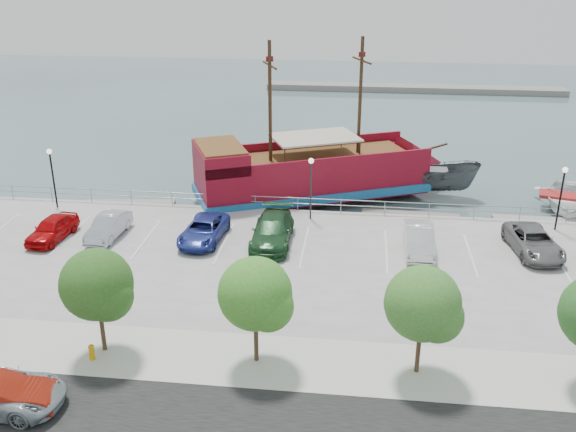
# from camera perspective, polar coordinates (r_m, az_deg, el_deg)

# --- Properties ---
(ground) EXTENTS (160.00, 160.00, 0.00)m
(ground) POSITION_cam_1_polar(r_m,az_deg,el_deg) (38.09, 1.15, -5.39)
(ground) COLOR #3A4E52
(sidewalk) EXTENTS (100.00, 4.00, 0.05)m
(sidewalk) POSITION_cam_1_polar(r_m,az_deg,el_deg) (29.09, -0.82, -12.83)
(sidewalk) COLOR beige
(sidewalk) RESTS_ON land_slab
(seawall_railing) EXTENTS (50.00, 0.06, 1.00)m
(seawall_railing) POSITION_cam_1_polar(r_m,az_deg,el_deg) (44.52, 2.15, 1.04)
(seawall_railing) COLOR gray
(seawall_railing) RESTS_ON land_slab
(far_shore) EXTENTS (40.00, 3.00, 0.80)m
(far_shore) POSITION_cam_1_polar(r_m,az_deg,el_deg) (90.45, 11.11, 11.06)
(far_shore) COLOR gray
(far_shore) RESTS_ON ground
(pirate_ship) EXTENTS (20.28, 13.00, 12.70)m
(pirate_ship) POSITION_cam_1_polar(r_m,az_deg,el_deg) (49.14, 3.70, 3.87)
(pirate_ship) COLOR maroon
(pirate_ship) RESTS_ON ground
(patrol_boat) EXTENTS (6.75, 2.61, 2.60)m
(patrol_boat) POSITION_cam_1_polar(r_m,az_deg,el_deg) (51.05, 12.93, 3.07)
(patrol_boat) COLOR #41464A
(patrol_boat) RESTS_ON ground
(speedboat) EXTENTS (6.45, 7.89, 1.43)m
(speedboat) POSITION_cam_1_polar(r_m,az_deg,el_deg) (51.58, 23.59, 1.21)
(speedboat) COLOR white
(speedboat) RESTS_ON ground
(dock_west) EXTENTS (6.85, 2.68, 0.38)m
(dock_west) POSITION_cam_1_polar(r_m,az_deg,el_deg) (49.22, -13.96, 0.85)
(dock_west) COLOR gray
(dock_west) RESTS_ON ground
(dock_mid) EXTENTS (7.00, 2.28, 0.40)m
(dock_mid) POSITION_cam_1_polar(r_m,az_deg,el_deg) (46.36, 10.83, -0.24)
(dock_mid) COLOR gray
(dock_mid) RESTS_ON ground
(dock_east) EXTENTS (7.16, 2.16, 0.41)m
(dock_east) POSITION_cam_1_polar(r_m,az_deg,el_deg) (48.02, 22.00, -0.72)
(dock_east) COLOR gray
(dock_east) RESTS_ON ground
(fire_hydrant) EXTENTS (0.28, 0.28, 0.81)m
(fire_hydrant) POSITION_cam_1_polar(r_m,az_deg,el_deg) (30.26, -17.05, -11.45)
(fire_hydrant) COLOR #D69509
(fire_hydrant) RESTS_ON sidewalk
(lamp_post_left) EXTENTS (0.36, 0.36, 4.28)m
(lamp_post_left) POSITION_cam_1_polar(r_m,az_deg,el_deg) (47.34, -20.27, 4.06)
(lamp_post_left) COLOR black
(lamp_post_left) RESTS_ON land_slab
(lamp_post_mid) EXTENTS (0.36, 0.36, 4.28)m
(lamp_post_mid) POSITION_cam_1_polar(r_m,az_deg,el_deg) (42.46, 2.05, 3.43)
(lamp_post_mid) COLOR black
(lamp_post_mid) RESTS_ON land_slab
(lamp_post_right) EXTENTS (0.36, 0.36, 4.28)m
(lamp_post_right) POSITION_cam_1_polar(r_m,az_deg,el_deg) (44.25, 23.19, 2.36)
(lamp_post_right) COLOR black
(lamp_post_right) RESTS_ON land_slab
(tree_c) EXTENTS (3.30, 3.20, 5.00)m
(tree_c) POSITION_cam_1_polar(r_m,az_deg,el_deg) (29.23, -16.42, -6.10)
(tree_c) COLOR #473321
(tree_c) RESTS_ON sidewalk
(tree_d) EXTENTS (3.30, 3.20, 5.00)m
(tree_d) POSITION_cam_1_polar(r_m,az_deg,el_deg) (27.37, -2.67, -7.18)
(tree_d) COLOR #473321
(tree_d) RESTS_ON sidewalk
(tree_e) EXTENTS (3.30, 3.20, 5.00)m
(tree_e) POSITION_cam_1_polar(r_m,az_deg,el_deg) (27.23, 12.18, -7.88)
(tree_e) COLOR #473321
(tree_e) RESTS_ON sidewalk
(parked_car_a) EXTENTS (2.18, 4.44, 1.46)m
(parked_car_a) POSITION_cam_1_polar(r_m,az_deg,el_deg) (42.78, -20.23, -1.05)
(parked_car_a) COLOR #AB0507
(parked_car_a) RESTS_ON land_slab
(parked_car_b) EXTENTS (1.79, 4.37, 1.41)m
(parked_car_b) POSITION_cam_1_polar(r_m,az_deg,el_deg) (42.05, -15.68, -0.90)
(parked_car_b) COLOR #9FA4AF
(parked_car_b) RESTS_ON land_slab
(parked_car_c) EXTENTS (2.65, 5.14, 1.39)m
(parked_car_c) POSITION_cam_1_polar(r_m,az_deg,el_deg) (40.32, -7.50, -1.27)
(parked_car_c) COLOR navy
(parked_car_c) RESTS_ON land_slab
(parked_car_d) EXTENTS (2.43, 5.81, 1.68)m
(parked_car_d) POSITION_cam_1_polar(r_m,az_deg,el_deg) (39.56, -1.40, -1.32)
(parked_car_d) COLOR #1E4825
(parked_car_d) RESTS_ON land_slab
(parked_car_f) EXTENTS (1.66, 4.76, 1.57)m
(parked_car_f) POSITION_cam_1_polar(r_m,az_deg,el_deg) (39.31, 11.58, -2.05)
(parked_car_f) COLOR silver
(parked_car_f) RESTS_ON land_slab
(parked_car_g) EXTENTS (3.10, 5.52, 1.46)m
(parked_car_g) POSITION_cam_1_polar(r_m,az_deg,el_deg) (41.07, 20.99, -2.15)
(parked_car_g) COLOR slate
(parked_car_g) RESTS_ON land_slab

